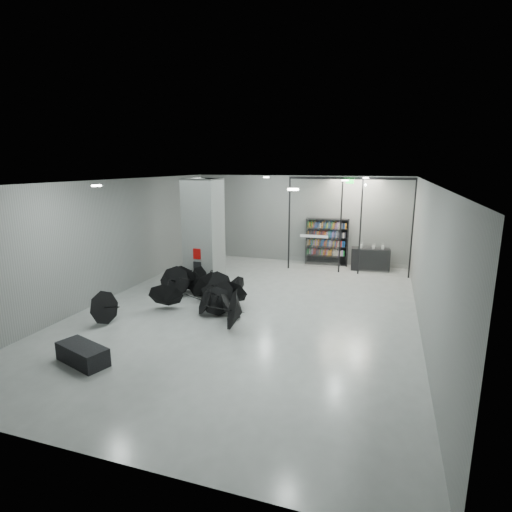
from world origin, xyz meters
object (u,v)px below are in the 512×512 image
(umbrella_cluster, at_px, (203,297))
(shop_counter, at_px, (370,259))
(column, at_px, (204,233))
(bookshelf, at_px, (327,242))
(bench, at_px, (83,354))

(umbrella_cluster, bearing_deg, shop_counter, 52.94)
(column, xyz_separation_m, bookshelf, (3.87, 4.75, -0.94))
(shop_counter, height_order, umbrella_cluster, umbrella_cluster)
(column, bearing_deg, bookshelf, 50.82)
(column, relative_size, shop_counter, 2.49)
(bench, height_order, bookshelf, bookshelf)
(column, distance_m, bench, 6.76)
(bench, bearing_deg, umbrella_cluster, 95.50)
(bookshelf, distance_m, shop_counter, 2.09)
(bench, distance_m, umbrella_cluster, 4.46)
(shop_counter, bearing_deg, umbrella_cluster, -132.51)
(column, bearing_deg, umbrella_cluster, -66.56)
(umbrella_cluster, bearing_deg, bookshelf, 67.01)
(column, bearing_deg, bench, -90.32)
(bookshelf, relative_size, umbrella_cluster, 0.42)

